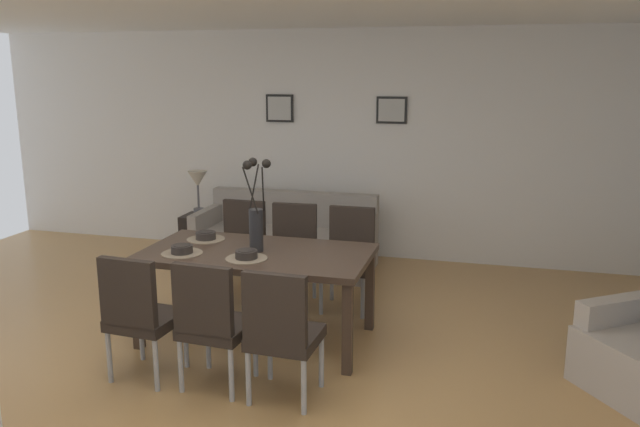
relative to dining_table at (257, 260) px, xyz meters
The scene contains 21 objects.
ground_plane 0.93m from the dining_table, 73.79° to the right, with size 9.00×9.00×0.00m, color tan.
back_wall_panel 2.71m from the dining_table, 86.03° to the left, with size 9.00×0.10×2.60m, color silver.
dining_table is the anchor object (origin of this frame).
dining_chair_near_left 1.05m from the dining_table, 121.34° to the right, with size 0.47×0.47×0.92m.
dining_chair_near_right 1.06m from the dining_table, 119.56° to the left, with size 0.46×0.46×0.92m.
dining_chair_far_left 0.89m from the dining_table, 89.54° to the right, with size 0.47×0.47×0.92m.
dining_chair_far_right 0.91m from the dining_table, 89.65° to the left, with size 0.47×0.47×0.92m.
dining_chair_mid_left 1.06m from the dining_table, 60.92° to the right, with size 0.46×0.46×0.92m.
dining_chair_mid_right 1.07m from the dining_table, 58.55° to the left, with size 0.45×0.45×0.92m.
centerpiece_vase 0.36m from the dining_table, 55.35° to the left, with size 0.21×0.23×0.73m.
placemat_near_left 0.59m from the dining_table, 158.04° to the right, with size 0.32×0.32×0.01m, color #7F705B.
bowl_near_left 0.59m from the dining_table, 158.04° to the right, with size 0.17×0.17×0.07m.
placemat_near_right 0.59m from the dining_table, 158.04° to the left, with size 0.32×0.32×0.01m, color #7F705B.
bowl_near_right 0.59m from the dining_table, 158.04° to the left, with size 0.17×0.17×0.07m.
placemat_far_left 0.23m from the dining_table, 90.00° to the right, with size 0.32×0.32×0.01m, color #7F705B.
bowl_far_left 0.25m from the dining_table, 90.00° to the right, with size 0.17×0.17×0.07m.
sofa 1.99m from the dining_table, 101.20° to the left, with size 1.93×0.84×0.80m.
side_table 2.45m from the dining_table, 126.61° to the left, with size 0.36×0.36×0.52m, color black.
table_lamp 2.42m from the dining_table, 126.61° to the left, with size 0.22×0.22×0.51m.
framed_picture_left 2.83m from the dining_table, 104.42° to the left, with size 0.33×0.03×0.32m.
framed_picture_center 2.83m from the dining_table, 75.58° to the left, with size 0.34×0.03×0.30m.
Camera 1 is at (1.58, -3.94, 2.15)m, focal length 35.80 mm.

